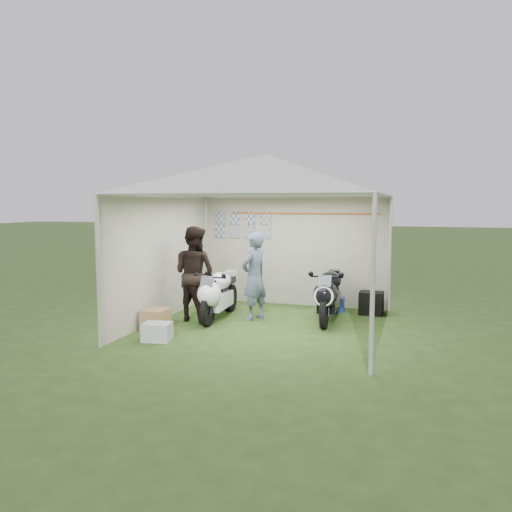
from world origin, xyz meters
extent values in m
plane|color=#283F17|center=(0.00, 0.00, 0.00)|extent=(80.00, 80.00, 0.00)
cylinder|color=silver|center=(-2.00, -2.00, 1.15)|extent=(0.06, 0.06, 2.30)
cylinder|color=silver|center=(2.00, -2.00, 1.15)|extent=(0.06, 0.06, 2.30)
cylinder|color=silver|center=(-2.00, 2.00, 1.15)|extent=(0.06, 0.06, 2.30)
cylinder|color=silver|center=(2.00, 2.00, 1.15)|extent=(0.06, 0.06, 2.30)
cube|color=beige|center=(0.00, 2.00, 1.15)|extent=(4.00, 0.02, 2.30)
cube|color=beige|center=(-2.00, 0.00, 1.15)|extent=(0.02, 4.00, 2.30)
cube|color=beige|center=(2.00, 0.00, 1.15)|extent=(0.02, 4.00, 2.30)
pyramid|color=silver|center=(0.00, 0.00, 2.65)|extent=(5.66, 5.66, 0.70)
cube|color=#99A5B7|center=(-1.65, 1.98, 1.85)|extent=(0.22, 0.02, 0.28)
cube|color=#99A5B7|center=(-1.30, 1.98, 1.85)|extent=(0.22, 0.02, 0.28)
cube|color=#99A5B7|center=(-0.95, 1.98, 1.85)|extent=(0.22, 0.01, 0.28)
cube|color=#99A5B7|center=(-0.60, 1.98, 1.85)|extent=(0.22, 0.01, 0.28)
cube|color=#99A5B7|center=(-1.65, 1.98, 1.55)|extent=(0.22, 0.02, 0.28)
cube|color=#99A5B7|center=(-1.30, 1.98, 1.55)|extent=(0.22, 0.01, 0.28)
cube|color=#99A5B7|center=(-0.95, 1.98, 1.55)|extent=(0.22, 0.02, 0.28)
cube|color=#99A5B7|center=(-0.60, 1.98, 1.55)|extent=(0.22, 0.01, 0.28)
cylinder|color=#D8590C|center=(0.20, 1.97, 1.95)|extent=(3.20, 0.02, 0.02)
cylinder|color=black|center=(-0.97, -0.33, 0.27)|extent=(0.12, 0.55, 0.55)
cylinder|color=black|center=(-1.03, 0.95, 0.27)|extent=(0.17, 0.55, 0.55)
cube|color=white|center=(-1.00, 0.26, 0.35)|extent=(0.36, 0.88, 0.27)
ellipsoid|color=white|center=(-0.97, -0.24, 0.57)|extent=(0.44, 0.57, 0.46)
ellipsoid|color=white|center=(-1.00, 0.36, 0.71)|extent=(0.43, 0.58, 0.32)
cube|color=black|center=(-1.02, 0.72, 0.66)|extent=(0.27, 0.56, 0.13)
cube|color=white|center=(-1.04, 1.02, 0.73)|extent=(0.22, 0.28, 0.16)
cube|color=black|center=(-1.02, 0.63, 0.50)|extent=(0.12, 0.51, 0.09)
cube|color=#3F474C|center=(-0.96, -0.35, 0.80)|extent=(0.23, 0.14, 0.19)
cylinder|color=black|center=(1.02, 0.14, 0.29)|extent=(0.11, 0.57, 0.57)
cylinder|color=black|center=(0.98, 1.46, 0.29)|extent=(0.16, 0.57, 0.57)
cube|color=black|center=(1.00, 0.75, 0.36)|extent=(0.35, 0.91, 0.29)
ellipsoid|color=black|center=(1.02, 0.23, 0.59)|extent=(0.45, 0.58, 0.48)
ellipsoid|color=black|center=(1.00, 0.85, 0.74)|extent=(0.44, 0.60, 0.33)
cube|color=black|center=(0.99, 1.23, 0.68)|extent=(0.27, 0.58, 0.13)
cube|color=black|center=(0.97, 1.54, 0.76)|extent=(0.22, 0.29, 0.17)
cube|color=#991F08|center=(0.99, 1.13, 0.52)|extent=(0.11, 0.53, 0.10)
cube|color=#3F474C|center=(1.02, 0.12, 0.84)|extent=(0.23, 0.15, 0.20)
cylinder|color=white|center=(1.03, 0.02, 0.59)|extent=(0.34, 0.03, 0.34)
cube|color=blue|center=(0.97, 1.56, 0.14)|extent=(0.39, 0.25, 0.29)
imported|color=black|center=(-1.37, 0.02, 0.87)|extent=(1.00, 0.86, 1.75)
imported|color=slate|center=(-0.35, 0.43, 0.82)|extent=(0.59, 0.70, 1.63)
cube|color=black|center=(1.70, 1.52, 0.23)|extent=(0.46, 0.38, 0.45)
cube|color=#AFB5B8|center=(-1.35, -1.43, 0.14)|extent=(0.48, 0.40, 0.29)
cube|color=#936C45|center=(-1.72, -0.81, 0.18)|extent=(0.43, 0.43, 0.36)
camera|label=1|loc=(2.50, -8.28, 2.17)|focal=35.00mm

